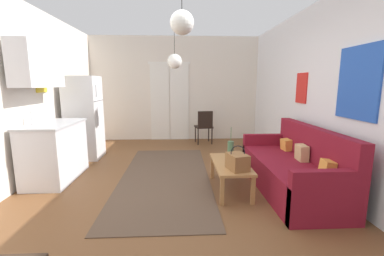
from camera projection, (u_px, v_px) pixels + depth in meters
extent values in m
cube|color=brown|center=(172.00, 200.00, 3.50)|extent=(5.05, 7.94, 0.10)
cube|color=silver|center=(175.00, 89.00, 6.91)|extent=(4.65, 0.10, 2.76)
cube|color=white|center=(160.00, 103.00, 6.89)|extent=(0.50, 0.02, 2.03)
cube|color=white|center=(179.00, 103.00, 6.92)|extent=(0.50, 0.02, 2.03)
cube|color=white|center=(169.00, 63.00, 6.72)|extent=(1.11, 0.03, 0.06)
cube|color=silver|center=(343.00, 95.00, 3.36)|extent=(0.10, 7.54, 2.76)
cube|color=blue|center=(358.00, 83.00, 2.99)|extent=(0.02, 0.71, 0.86)
cube|color=red|center=(302.00, 88.00, 4.37)|extent=(0.02, 0.36, 0.51)
cube|color=yellow|center=(41.00, 80.00, 4.28)|extent=(0.02, 0.32, 0.40)
cube|color=brown|center=(165.00, 177.00, 4.21)|extent=(1.42, 3.35, 0.01)
cube|color=maroon|center=(288.00, 176.00, 3.66)|extent=(0.83, 2.03, 0.44)
cube|color=maroon|center=(313.00, 159.00, 3.64)|extent=(0.15, 2.03, 0.92)
cube|color=maroon|center=(327.00, 199.00, 2.70)|extent=(0.83, 0.11, 0.63)
cube|color=maroon|center=(266.00, 151.00, 4.59)|extent=(0.83, 0.11, 0.63)
cube|color=gold|center=(327.00, 168.00, 3.03)|extent=(0.16, 0.20, 0.20)
cube|color=tan|center=(302.00, 153.00, 3.64)|extent=(0.14, 0.23, 0.23)
cube|color=gold|center=(286.00, 145.00, 4.20)|extent=(0.15, 0.20, 0.19)
cube|color=#A87542|center=(230.00, 164.00, 3.65)|extent=(0.47, 1.03, 0.04)
cube|color=#A87542|center=(222.00, 191.00, 3.20)|extent=(0.05, 0.05, 0.37)
cube|color=#A87542|center=(253.00, 191.00, 3.22)|extent=(0.05, 0.05, 0.37)
cube|color=#A87542|center=(212.00, 167.00, 4.14)|extent=(0.05, 0.05, 0.37)
cube|color=#A87542|center=(236.00, 167.00, 4.16)|extent=(0.05, 0.05, 0.37)
cylinder|color=#47704C|center=(231.00, 149.00, 3.88)|extent=(0.09, 0.09, 0.25)
cylinder|color=#477F42|center=(231.00, 134.00, 3.84)|extent=(0.01, 0.01, 0.22)
cube|color=brown|center=(237.00, 162.00, 3.34)|extent=(0.29, 0.34, 0.21)
torus|color=black|center=(238.00, 153.00, 3.31)|extent=(0.19, 0.01, 0.19)
cube|color=white|center=(84.00, 118.00, 5.18)|extent=(0.61, 0.61, 1.67)
cube|color=#4C4C51|center=(99.00, 101.00, 5.14)|extent=(0.01, 0.59, 0.01)
cylinder|color=#B7BABF|center=(96.00, 91.00, 4.94)|extent=(0.02, 0.02, 0.23)
cylinder|color=#B7BABF|center=(98.00, 117.00, 5.02)|extent=(0.02, 0.02, 0.37)
cube|color=silver|center=(55.00, 152.00, 4.05)|extent=(0.60, 1.13, 0.89)
cube|color=#B7BABF|center=(53.00, 124.00, 3.98)|extent=(0.63, 1.16, 0.03)
cube|color=#999BA0|center=(49.00, 128.00, 3.86)|extent=(0.36, 0.40, 0.10)
cylinder|color=#B7BABF|center=(32.00, 118.00, 3.82)|extent=(0.02, 0.02, 0.20)
cube|color=silver|center=(38.00, 65.00, 3.82)|extent=(0.32, 1.02, 0.66)
cylinder|color=black|center=(209.00, 134.00, 6.80)|extent=(0.03, 0.03, 0.42)
cylinder|color=black|center=(195.00, 134.00, 6.73)|extent=(0.03, 0.03, 0.42)
cylinder|color=black|center=(212.00, 136.00, 6.47)|extent=(0.03, 0.03, 0.42)
cylinder|color=black|center=(198.00, 137.00, 6.40)|extent=(0.03, 0.03, 0.42)
cube|color=black|center=(204.00, 127.00, 6.56)|extent=(0.47, 0.45, 0.04)
cube|color=black|center=(205.00, 119.00, 6.35)|extent=(0.38, 0.08, 0.41)
sphere|color=white|center=(182.00, 23.00, 2.45)|extent=(0.23, 0.23, 0.23)
cylinder|color=black|center=(174.00, 36.00, 4.89)|extent=(0.01, 0.01, 0.66)
sphere|color=white|center=(175.00, 61.00, 4.97)|extent=(0.29, 0.29, 0.29)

